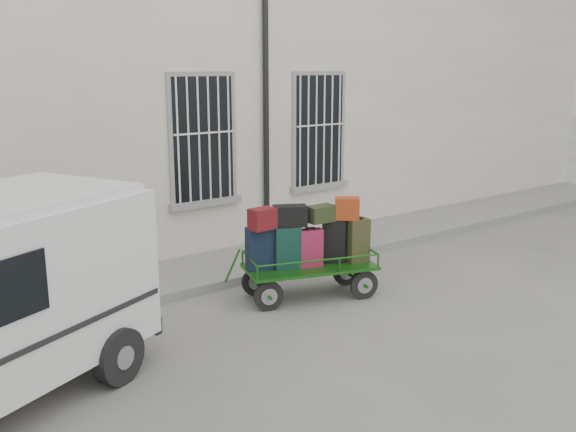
{
  "coord_description": "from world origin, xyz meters",
  "views": [
    {
      "loc": [
        -6.12,
        -7.08,
        3.5
      ],
      "look_at": [
        0.01,
        1.0,
        1.14
      ],
      "focal_mm": 40.0,
      "sensor_mm": 36.0,
      "label": 1
    }
  ],
  "objects": [
    {
      "name": "building",
      "position": [
        0.0,
        5.5,
        3.0
      ],
      "size": [
        24.0,
        5.15,
        6.0
      ],
      "color": "beige",
      "rests_on": "ground"
    },
    {
      "name": "sidewalk",
      "position": [
        0.0,
        2.2,
        0.07
      ],
      "size": [
        24.0,
        1.7,
        0.15
      ],
      "primitive_type": "cube",
      "color": "gray",
      "rests_on": "ground"
    },
    {
      "name": "ground",
      "position": [
        0.0,
        0.0,
        0.0
      ],
      "size": [
        80.0,
        80.0,
        0.0
      ],
      "primitive_type": "plane",
      "color": "slate",
      "rests_on": "ground"
    },
    {
      "name": "luggage_cart",
      "position": [
        -0.16,
        0.27,
        0.83
      ],
      "size": [
        2.38,
        1.49,
        1.55
      ],
      "rotation": [
        0.0,
        0.0,
        -0.32
      ],
      "color": "black",
      "rests_on": "ground"
    }
  ]
}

